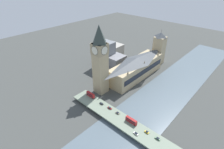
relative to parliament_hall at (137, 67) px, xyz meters
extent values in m
plane|color=#424442|center=(-14.57, 8.00, -13.20)|extent=(600.00, 600.00, 0.00)
cube|color=slate|center=(-45.55, 8.00, -13.05)|extent=(49.96, 360.00, 0.30)
cube|color=tan|center=(0.06, 0.00, -2.51)|extent=(23.25, 84.91, 21.39)
cube|color=black|center=(-11.72, 0.00, -1.44)|extent=(0.40, 78.11, 6.42)
pyramid|color=#474C51|center=(0.06, 0.00, 10.77)|extent=(22.79, 83.21, 5.16)
cone|color=#9E8966|center=(-10.57, -32.26, 10.69)|extent=(2.20, 2.20, 5.00)
cone|color=#9E8966|center=(-10.57, 0.00, 10.69)|extent=(2.20, 2.20, 5.00)
cone|color=#9E8966|center=(-10.57, 32.26, 10.69)|extent=(2.20, 2.20, 5.00)
cube|color=tan|center=(10.43, 52.73, 15.32)|extent=(12.55, 12.55, 57.05)
cube|color=tan|center=(10.43, 52.73, 38.19)|extent=(13.30, 13.30, 11.30)
cylinder|color=black|center=(3.98, 52.73, 38.19)|extent=(0.50, 8.80, 8.80)
cylinder|color=silver|center=(3.85, 52.73, 38.19)|extent=(0.62, 8.15, 8.15)
cylinder|color=black|center=(16.88, 52.73, 38.19)|extent=(0.50, 8.80, 8.80)
cylinder|color=silver|center=(17.01, 52.73, 38.19)|extent=(0.62, 8.15, 8.15)
cylinder|color=black|center=(10.43, 46.28, 38.19)|extent=(8.80, 0.50, 8.80)
cylinder|color=silver|center=(10.43, 46.15, 38.19)|extent=(8.15, 0.62, 8.15)
cylinder|color=black|center=(10.43, 59.18, 38.19)|extent=(8.80, 0.50, 8.80)
cylinder|color=silver|center=(10.43, 59.31, 38.19)|extent=(8.15, 0.62, 8.15)
pyramid|color=#2D3833|center=(10.43, 52.73, 52.91)|extent=(12.80, 12.80, 18.14)
cube|color=tan|center=(0.06, -53.52, 6.48)|extent=(14.13, 14.13, 39.37)
pyramid|color=#474C51|center=(0.06, -53.52, 29.35)|extent=(14.13, 14.13, 6.36)
cylinder|color=#333338|center=(0.06, -53.52, 34.52)|extent=(0.30, 0.30, 4.00)
cube|color=#5D6A59|center=(-45.55, 75.34, -11.70)|extent=(3.00, 14.17, 3.00)
cube|color=#5D6A59|center=(0.62, 75.34, -11.70)|extent=(3.00, 14.17, 3.00)
cube|color=gray|center=(-45.55, 75.34, -9.61)|extent=(131.91, 16.67, 1.20)
cube|color=red|center=(7.40, 71.18, -7.66)|extent=(10.47, 2.56, 1.89)
cube|color=black|center=(7.40, 71.18, -7.28)|extent=(9.42, 2.62, 0.83)
cube|color=red|center=(7.40, 71.18, -5.61)|extent=(10.26, 2.56, 2.22)
cube|color=black|center=(7.40, 71.18, -5.49)|extent=(9.42, 2.62, 1.06)
cube|color=maroon|center=(7.40, 71.18, -4.42)|extent=(10.16, 2.44, 0.16)
cylinder|color=black|center=(11.83, 70.01, -8.50)|extent=(1.00, 0.28, 1.00)
cylinder|color=black|center=(11.83, 72.35, -8.50)|extent=(1.00, 0.28, 1.00)
cylinder|color=black|center=(3.07, 70.01, -8.50)|extent=(1.00, 0.28, 1.00)
cylinder|color=black|center=(3.07, 72.35, -8.50)|extent=(1.00, 0.28, 1.00)
cube|color=red|center=(-46.15, 71.94, -7.65)|extent=(11.17, 2.42, 1.86)
cube|color=black|center=(-46.15, 71.94, -7.28)|extent=(10.05, 2.48, 0.82)
cube|color=red|center=(-46.15, 71.94, -5.63)|extent=(10.95, 2.42, 2.18)
cube|color=black|center=(-46.15, 71.94, -5.52)|extent=(10.05, 2.48, 1.05)
cube|color=maroon|center=(-46.15, 71.94, -4.46)|extent=(10.84, 2.30, 0.16)
cylinder|color=black|center=(-41.41, 70.84, -8.48)|extent=(1.06, 0.28, 1.06)
cylinder|color=black|center=(-41.41, 73.04, -8.48)|extent=(1.06, 0.28, 1.06)
cylinder|color=black|center=(-50.78, 70.84, -8.48)|extent=(1.06, 0.28, 1.06)
cylinder|color=black|center=(-50.78, 73.04, -8.48)|extent=(1.06, 0.28, 1.06)
cube|color=slate|center=(-30.04, 71.41, -8.43)|extent=(3.97, 1.74, 0.68)
cube|color=black|center=(-30.16, 71.41, -7.81)|extent=(2.07, 1.57, 0.55)
cylinder|color=black|center=(-28.51, 70.63, -8.68)|extent=(0.65, 0.22, 0.65)
cylinder|color=black|center=(-28.51, 72.19, -8.68)|extent=(0.65, 0.22, 0.65)
cylinder|color=black|center=(-31.57, 70.63, -8.68)|extent=(0.65, 0.22, 0.65)
cylinder|color=black|center=(-31.57, 72.19, -8.68)|extent=(0.65, 0.22, 0.65)
cube|color=#2D5638|center=(-71.90, 71.85, -8.44)|extent=(4.24, 1.73, 0.66)
cube|color=black|center=(-72.03, 71.85, -7.88)|extent=(2.21, 1.56, 0.46)
cylinder|color=black|center=(-70.24, 71.07, -8.68)|extent=(0.66, 0.22, 0.66)
cylinder|color=black|center=(-70.24, 72.62, -8.68)|extent=(0.66, 0.22, 0.66)
cylinder|color=black|center=(-73.56, 71.07, -8.68)|extent=(0.66, 0.22, 0.66)
cylinder|color=black|center=(-73.56, 72.62, -8.68)|extent=(0.66, 0.22, 0.66)
cube|color=black|center=(-9.66, 72.15, -8.48)|extent=(4.21, 1.86, 0.58)
cube|color=black|center=(-9.79, 72.15, -7.94)|extent=(2.19, 1.67, 0.49)
cylinder|color=black|center=(-8.02, 71.31, -8.67)|extent=(0.67, 0.22, 0.67)
cylinder|color=black|center=(-8.02, 72.99, -8.67)|extent=(0.67, 0.22, 0.67)
cylinder|color=black|center=(-11.30, 71.31, -8.67)|extent=(0.67, 0.22, 0.67)
cylinder|color=black|center=(-11.30, 72.99, -8.67)|extent=(0.67, 0.22, 0.67)
cube|color=silver|center=(-56.52, 79.40, -8.43)|extent=(4.46, 1.76, 0.67)
cube|color=black|center=(-56.65, 79.40, -7.85)|extent=(2.32, 1.58, 0.50)
cylinder|color=black|center=(-54.75, 78.61, -8.68)|extent=(0.66, 0.22, 0.66)
cylinder|color=black|center=(-54.75, 80.19, -8.68)|extent=(0.66, 0.22, 0.66)
cylinder|color=black|center=(-58.28, 78.61, -8.68)|extent=(0.66, 0.22, 0.66)
cylinder|color=black|center=(-58.28, 80.19, -8.68)|extent=(0.66, 0.22, 0.66)
cube|color=maroon|center=(-20.03, 71.39, -8.46)|extent=(4.66, 1.77, 0.58)
cube|color=black|center=(-20.17, 71.39, -7.89)|extent=(2.42, 1.60, 0.58)
cylinder|color=black|center=(-18.20, 70.59, -8.65)|extent=(0.71, 0.22, 0.71)
cylinder|color=black|center=(-18.20, 72.19, -8.65)|extent=(0.71, 0.22, 0.71)
cylinder|color=black|center=(-21.86, 70.59, -8.65)|extent=(0.71, 0.22, 0.71)
cylinder|color=black|center=(-21.86, 72.19, -8.65)|extent=(0.71, 0.22, 0.71)
cube|color=gold|center=(-62.17, 72.13, -8.45)|extent=(3.84, 1.84, 0.67)
cube|color=black|center=(-62.28, 72.13, -7.89)|extent=(2.00, 1.66, 0.45)
cylinder|color=black|center=(-60.68, 71.30, -8.69)|extent=(0.63, 0.22, 0.63)
cylinder|color=black|center=(-60.68, 72.96, -8.69)|extent=(0.63, 0.22, 0.63)
cylinder|color=black|center=(-63.65, 71.30, -8.69)|extent=(0.63, 0.22, 0.63)
cylinder|color=black|center=(-63.65, 72.96, -8.69)|extent=(0.63, 0.22, 0.63)
cube|color=slate|center=(50.36, 5.08, 4.24)|extent=(19.62, 22.85, 34.89)
cube|color=#A39E93|center=(63.83, -28.85, -3.57)|extent=(24.97, 20.41, 19.26)
cube|color=gray|center=(40.34, 0.13, -4.13)|extent=(31.88, 22.29, 18.14)
camera|label=1|loc=(-107.32, 163.54, 104.29)|focal=28.00mm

